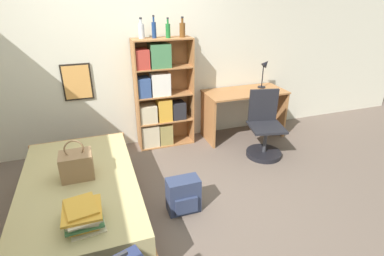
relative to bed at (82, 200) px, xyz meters
name	(u,v)px	position (x,y,z in m)	size (l,w,h in m)	color
ground_plane	(155,204)	(0.71, -0.02, -0.23)	(14.00, 14.00, 0.00)	#66564C
wall_back	(124,56)	(0.71, 1.54, 1.07)	(10.00, 0.09, 2.60)	beige
bed	(82,200)	(0.00, 0.00, 0.00)	(1.08, 1.90, 0.46)	#A36B3D
handbag	(77,165)	(0.01, 0.05, 0.36)	(0.29, 0.23, 0.39)	#93704C
book_stack_on_bed	(84,215)	(0.05, -0.63, 0.31)	(0.30, 0.37, 0.15)	beige
bookcase	(159,98)	(1.11, 1.34, 0.49)	(0.80, 0.30, 1.54)	#A36B3D
bottle_green	(141,31)	(0.94, 1.38, 1.40)	(0.08, 0.08, 0.26)	#B7BCC1
bottle_brown	(154,29)	(1.10, 1.36, 1.41)	(0.06, 0.06, 0.28)	navy
bottle_clear	(168,30)	(1.27, 1.32, 1.40)	(0.06, 0.06, 0.25)	#1E6B2D
bottle_blue	(182,29)	(1.47, 1.33, 1.41)	(0.08, 0.08, 0.26)	brown
desk	(244,105)	(2.40, 1.21, 0.28)	(1.22, 0.57, 0.73)	#A36B3D
desk_lamp	(265,68)	(2.75, 1.29, 0.80)	(0.16, 0.12, 0.44)	black
desk_chair	(264,136)	(2.39, 0.58, 0.05)	(0.52, 0.52, 0.90)	black
backpack	(183,195)	(0.98, -0.20, -0.05)	(0.33, 0.22, 0.38)	#2D3856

